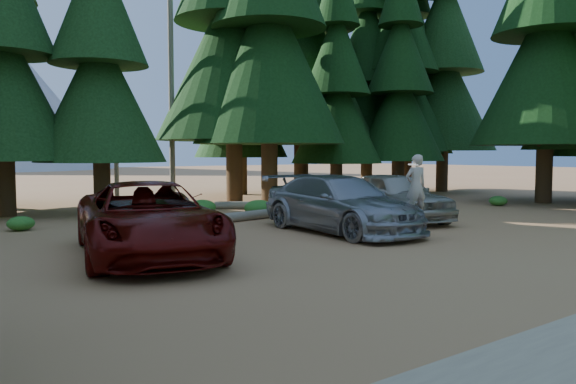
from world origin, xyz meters
The scene contains 18 objects.
ground centered at (0.00, 0.00, 0.00)m, with size 160.00×160.00×0.00m, color #AE754A.
forest_belt_north centered at (0.00, 15.00, 0.00)m, with size 36.00×7.00×22.00m, color black, non-canonical shape.
forest_belt_east centered at (15.50, 4.00, 0.00)m, with size 6.00×22.00×22.00m, color black, non-canonical shape.
snag_front centered at (0.80, 14.50, 6.00)m, with size 0.24×0.24×12.00m, color #726D5B.
snag_back centered at (-1.20, 16.00, 5.00)m, with size 0.20×0.20×10.00m, color #726D5B.
red_pickup centered at (-5.07, 3.13, 0.83)m, with size 2.76×5.98×1.66m, color #590A07.
silver_minivan_center centered at (0.95, 3.49, 0.82)m, with size 2.30×5.65×1.64m, color #9C9EA4.
silver_minivan_right centered at (4.25, 4.45, 0.83)m, with size 1.96×4.88×1.66m, color #B5AFA1.
frisbee_player centered at (1.99, 1.58, 1.40)m, with size 0.71×0.57×1.72m.
log_left centered at (0.62, 7.54, 0.16)m, with size 0.32×0.32×4.48m, color #726D5B.
log_mid centered at (2.84, 10.50, 0.16)m, with size 0.31×0.31×3.77m, color #726D5B.
log_right centered at (4.19, 7.12, 0.18)m, with size 0.35×0.35×5.48m, color #726D5B.
shrub_left centered at (-6.46, 9.34, 0.21)m, with size 0.78×0.78×0.43m, color #297122.
shrub_center_left centered at (1.34, 8.37, 0.29)m, with size 1.07×1.07×0.59m, color #297122.
shrub_center_right centered at (-0.10, 10.00, 0.28)m, with size 1.02×1.02×0.56m, color #297122.
shrub_right centered at (2.49, 7.58, 0.28)m, with size 1.01×1.01×0.56m, color #297122.
shrub_far_right centered at (7.49, 9.09, 0.39)m, with size 1.43×1.43×0.79m, color #297122.
shrub_edge_east centered at (11.92, 5.50, 0.21)m, with size 0.77×0.77×0.42m, color #297122.
Camera 1 is at (-9.89, -8.61, 2.30)m, focal length 35.00 mm.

